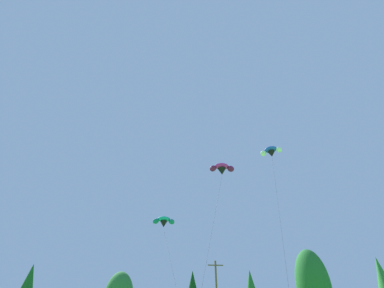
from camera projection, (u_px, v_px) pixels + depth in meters
treeline_tree_f at (313, 285)px, 50.08m from camera, size 5.96×5.96×15.42m
parafoil_kite_high_teal at (164, 222)px, 42.16m from camera, size 4.19×17.89×15.83m
parafoil_kite_mid_blue_white at (271, 152)px, 39.89m from camera, size 7.81×13.60×23.35m
parafoil_kite_far_magenta at (222, 169)px, 42.47m from camera, size 7.90×13.03×22.72m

